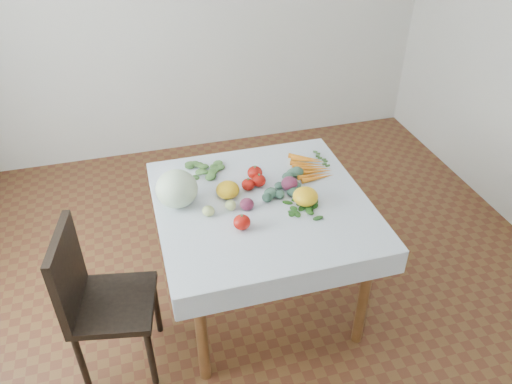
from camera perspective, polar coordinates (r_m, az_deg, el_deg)
The scene contains 18 objects.
ground at distance 3.19m, azimuth 0.63°, elevation -12.09°, with size 4.00×4.00×0.00m, color brown.
table at distance 2.74m, azimuth 0.72°, elevation -2.87°, with size 1.00×1.00×0.75m.
tablecloth at distance 2.68m, azimuth 0.73°, elevation -1.21°, with size 1.12×1.12×0.01m, color white.
chair at distance 2.64m, azimuth -17.97°, elevation -11.06°, with size 0.47×0.47×0.89m.
cabbage at distance 2.64m, azimuth -9.05°, elevation 0.37°, with size 0.22×0.22×0.20m, color silver.
tomato_a at distance 2.85m, azimuth -0.13°, elevation 2.22°, with size 0.09×0.09×0.08m, color #A8120B.
tomato_b at distance 2.76m, azimuth -0.90°, elevation 0.85°, with size 0.07×0.07×0.07m, color #A8120B.
tomato_c at distance 2.49m, azimuth -1.62°, elevation -3.47°, with size 0.09×0.09×0.08m, color #A8120B.
tomato_d at distance 2.79m, azimuth 0.33°, elevation 1.33°, with size 0.08×0.08×0.07m, color #A8120B.
heirloom_back at distance 2.70m, azimuth -3.26°, elevation 0.25°, with size 0.13×0.13×0.09m, color #F3A719.
heirloom_front at distance 2.65m, azimuth 5.68°, elevation -0.51°, with size 0.14×0.14×0.09m, color #F3A719.
onion_a at distance 2.61m, azimuth -1.05°, elevation -1.40°, with size 0.08×0.08×0.06m, color maroon.
onion_b at distance 2.76m, azimuth 3.84°, elevation 0.98°, with size 0.09×0.09×0.08m, color maroon.
tomatillo_cluster at distance 2.62m, azimuth -4.16°, elevation -1.55°, with size 0.10×0.12×0.05m.
carrot_bunch at distance 2.95m, azimuth 6.33°, elevation 2.78°, with size 0.20×0.31×0.03m.
kale_bunch at distance 2.80m, azimuth 3.57°, elevation 1.02°, with size 0.26×0.26×0.04m.
basil_bunch at distance 2.64m, azimuth 5.90°, elevation -1.91°, with size 0.26×0.19×0.01m.
dill_bunch at distance 2.93m, azimuth -5.67°, elevation 2.55°, with size 0.24×0.19×0.02m.
Camera 1 is at (-0.61, -2.06, 2.36)m, focal length 35.00 mm.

